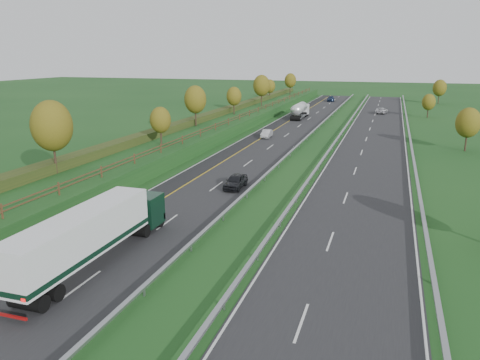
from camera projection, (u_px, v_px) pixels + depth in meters
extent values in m
plane|color=#174218|center=(308.00, 155.00, 67.89)|extent=(400.00, 400.00, 0.00)
cube|color=black|center=(264.00, 145.00, 74.86)|extent=(10.50, 200.00, 0.04)
cube|color=black|center=(371.00, 152.00, 69.96)|extent=(10.50, 200.00, 0.04)
cube|color=black|center=(242.00, 144.00, 75.97)|extent=(3.00, 200.00, 0.04)
cube|color=silver|center=(234.00, 144.00, 76.35)|extent=(0.15, 200.00, 0.01)
cube|color=gold|center=(251.00, 144.00, 75.52)|extent=(0.15, 200.00, 0.01)
cube|color=silver|center=(295.00, 147.00, 73.35)|extent=(0.15, 200.00, 0.01)
cube|color=silver|center=(336.00, 150.00, 71.45)|extent=(0.15, 200.00, 0.01)
cube|color=silver|center=(406.00, 154.00, 68.45)|extent=(0.15, 200.00, 0.01)
cube|color=silver|center=(82.00, 284.00, 29.44)|extent=(0.15, 4.00, 0.01)
cube|color=silver|center=(301.00, 322.00, 25.28)|extent=(0.15, 4.00, 0.01)
cube|color=silver|center=(167.00, 222.00, 40.47)|extent=(0.15, 4.00, 0.01)
cube|color=silver|center=(330.00, 241.00, 36.31)|extent=(0.15, 4.00, 0.01)
cube|color=silver|center=(216.00, 186.00, 51.50)|extent=(0.15, 4.00, 0.01)
cube|color=silver|center=(346.00, 198.00, 47.34)|extent=(0.15, 4.00, 0.01)
cube|color=silver|center=(248.00, 163.00, 62.53)|extent=(0.15, 4.00, 0.01)
cube|color=silver|center=(355.00, 171.00, 58.37)|extent=(0.15, 4.00, 0.01)
cube|color=silver|center=(270.00, 147.00, 73.56)|extent=(0.15, 4.00, 0.01)
cube|color=silver|center=(362.00, 152.00, 69.40)|extent=(0.15, 4.00, 0.01)
cube|color=silver|center=(287.00, 135.00, 84.59)|extent=(0.15, 4.00, 0.01)
cube|color=silver|center=(366.00, 139.00, 80.43)|extent=(0.15, 4.00, 0.01)
cube|color=silver|center=(299.00, 126.00, 95.62)|extent=(0.15, 4.00, 0.01)
cube|color=silver|center=(370.00, 129.00, 91.46)|extent=(0.15, 4.00, 0.01)
cube|color=silver|center=(309.00, 118.00, 106.65)|extent=(0.15, 4.00, 0.01)
cube|color=silver|center=(373.00, 121.00, 102.49)|extent=(0.15, 4.00, 0.01)
cube|color=silver|center=(317.00, 112.00, 117.68)|extent=(0.15, 4.00, 0.01)
cube|color=silver|center=(375.00, 115.00, 113.53)|extent=(0.15, 4.00, 0.01)
cube|color=silver|center=(324.00, 108.00, 128.71)|extent=(0.15, 4.00, 0.01)
cube|color=silver|center=(377.00, 109.00, 124.56)|extent=(0.15, 4.00, 0.01)
cube|color=silver|center=(330.00, 103.00, 139.74)|extent=(0.15, 4.00, 0.01)
cube|color=silver|center=(378.00, 105.00, 135.59)|extent=(0.15, 4.00, 0.01)
cube|color=silver|center=(335.00, 100.00, 150.77)|extent=(0.15, 4.00, 0.01)
cube|color=silver|center=(380.00, 101.00, 146.62)|extent=(0.15, 4.00, 0.01)
cube|color=silver|center=(339.00, 97.00, 161.80)|extent=(0.15, 4.00, 0.01)
cube|color=silver|center=(381.00, 98.00, 157.65)|extent=(0.15, 4.00, 0.01)
cube|color=#174218|center=(189.00, 135.00, 78.46)|extent=(12.00, 200.00, 2.00)
cube|color=#283917|center=(178.00, 126.00, 78.66)|extent=(2.20, 180.00, 1.10)
cube|color=#422B19|center=(214.00, 127.00, 76.73)|extent=(0.08, 184.00, 0.10)
cube|color=#422B19|center=(214.00, 125.00, 76.62)|extent=(0.08, 184.00, 0.10)
cube|color=#422B19|center=(2.00, 211.00, 35.35)|extent=(0.12, 0.12, 1.20)
cube|color=#422B19|center=(59.00, 189.00, 41.32)|extent=(0.12, 0.12, 1.20)
cube|color=#422B19|center=(101.00, 172.00, 47.30)|extent=(0.12, 0.12, 1.20)
cube|color=#422B19|center=(134.00, 159.00, 53.27)|extent=(0.12, 0.12, 1.20)
cube|color=#422B19|center=(161.00, 148.00, 59.25)|extent=(0.12, 0.12, 1.20)
cube|color=#422B19|center=(182.00, 140.00, 65.22)|extent=(0.12, 0.12, 1.20)
cube|color=#422B19|center=(200.00, 133.00, 71.20)|extent=(0.12, 0.12, 1.20)
cube|color=#422B19|center=(215.00, 127.00, 77.17)|extent=(0.12, 0.12, 1.20)
cube|color=#422B19|center=(228.00, 121.00, 83.15)|extent=(0.12, 0.12, 1.20)
cube|color=#422B19|center=(240.00, 117.00, 89.12)|extent=(0.12, 0.12, 1.20)
cube|color=#422B19|center=(250.00, 113.00, 95.10)|extent=(0.12, 0.12, 1.20)
cube|color=#422B19|center=(258.00, 110.00, 101.07)|extent=(0.12, 0.12, 1.20)
cube|color=#422B19|center=(266.00, 107.00, 107.05)|extent=(0.12, 0.12, 1.20)
cube|color=#422B19|center=(273.00, 104.00, 113.02)|extent=(0.12, 0.12, 1.20)
cube|color=#422B19|center=(279.00, 101.00, 119.00)|extent=(0.12, 0.12, 1.20)
cube|color=#422B19|center=(285.00, 99.00, 124.97)|extent=(0.12, 0.12, 1.20)
cube|color=#422B19|center=(290.00, 97.00, 130.95)|extent=(0.12, 0.12, 1.20)
cube|color=#422B19|center=(294.00, 95.00, 136.92)|extent=(0.12, 0.12, 1.20)
cube|color=#422B19|center=(299.00, 94.00, 142.90)|extent=(0.12, 0.12, 1.20)
cube|color=#422B19|center=(302.00, 92.00, 148.87)|extent=(0.12, 0.12, 1.20)
cube|color=#422B19|center=(306.00, 91.00, 154.85)|extent=(0.12, 0.12, 1.20)
cube|color=#422B19|center=(309.00, 89.00, 160.82)|extent=(0.12, 0.12, 1.20)
cube|color=gray|center=(299.00, 144.00, 73.01)|extent=(0.32, 200.00, 0.18)
cube|color=gray|center=(144.00, 292.00, 28.06)|extent=(0.10, 0.14, 0.56)
cube|color=gray|center=(191.00, 248.00, 34.49)|extent=(0.10, 0.14, 0.56)
cube|color=gray|center=(223.00, 217.00, 40.92)|extent=(0.10, 0.14, 0.56)
cube|color=gray|center=(247.00, 195.00, 47.36)|extent=(0.10, 0.14, 0.56)
cube|color=gray|center=(265.00, 179.00, 53.79)|extent=(0.10, 0.14, 0.56)
cube|color=gray|center=(279.00, 165.00, 60.23)|extent=(0.10, 0.14, 0.56)
cube|color=gray|center=(290.00, 155.00, 66.66)|extent=(0.10, 0.14, 0.56)
cube|color=gray|center=(299.00, 146.00, 73.10)|extent=(0.10, 0.14, 0.56)
cube|color=gray|center=(307.00, 139.00, 79.53)|extent=(0.10, 0.14, 0.56)
cube|color=gray|center=(314.00, 132.00, 85.97)|extent=(0.10, 0.14, 0.56)
cube|color=gray|center=(320.00, 127.00, 92.40)|extent=(0.10, 0.14, 0.56)
cube|color=gray|center=(325.00, 122.00, 98.84)|extent=(0.10, 0.14, 0.56)
cube|color=gray|center=(329.00, 118.00, 105.27)|extent=(0.10, 0.14, 0.56)
cube|color=gray|center=(333.00, 115.00, 111.71)|extent=(0.10, 0.14, 0.56)
cube|color=gray|center=(336.00, 111.00, 118.14)|extent=(0.10, 0.14, 0.56)
cube|color=gray|center=(339.00, 108.00, 124.57)|extent=(0.10, 0.14, 0.56)
cube|color=gray|center=(342.00, 106.00, 131.01)|extent=(0.10, 0.14, 0.56)
cube|color=gray|center=(345.00, 103.00, 137.44)|extent=(0.10, 0.14, 0.56)
cube|color=gray|center=(347.00, 101.00, 143.88)|extent=(0.10, 0.14, 0.56)
cube|color=gray|center=(349.00, 99.00, 150.31)|extent=(0.10, 0.14, 0.56)
cube|color=gray|center=(351.00, 97.00, 156.75)|extent=(0.10, 0.14, 0.56)
cube|color=gray|center=(353.00, 96.00, 163.18)|extent=(0.10, 0.14, 0.56)
cube|color=gray|center=(332.00, 146.00, 71.50)|extent=(0.32, 200.00, 0.18)
cube|color=gray|center=(224.00, 305.00, 26.54)|extent=(0.10, 0.14, 0.56)
cube|color=gray|center=(258.00, 256.00, 32.98)|extent=(0.10, 0.14, 0.56)
cube|color=gray|center=(280.00, 224.00, 39.41)|extent=(0.10, 0.14, 0.56)
cube|color=gray|center=(296.00, 200.00, 45.85)|extent=(0.10, 0.14, 0.56)
cube|color=gray|center=(309.00, 182.00, 52.28)|extent=(0.10, 0.14, 0.56)
cube|color=gray|center=(318.00, 168.00, 58.71)|extent=(0.10, 0.14, 0.56)
cube|color=gray|center=(326.00, 157.00, 65.15)|extent=(0.10, 0.14, 0.56)
cube|color=gray|center=(332.00, 148.00, 71.58)|extent=(0.10, 0.14, 0.56)
cube|color=gray|center=(338.00, 140.00, 78.02)|extent=(0.10, 0.14, 0.56)
cube|color=gray|center=(342.00, 134.00, 84.45)|extent=(0.10, 0.14, 0.56)
cube|color=gray|center=(346.00, 128.00, 90.89)|extent=(0.10, 0.14, 0.56)
cube|color=gray|center=(349.00, 123.00, 97.32)|extent=(0.10, 0.14, 0.56)
cube|color=gray|center=(352.00, 119.00, 103.76)|extent=(0.10, 0.14, 0.56)
cube|color=gray|center=(355.00, 115.00, 110.19)|extent=(0.10, 0.14, 0.56)
cube|color=gray|center=(357.00, 112.00, 116.63)|extent=(0.10, 0.14, 0.56)
cube|color=gray|center=(359.00, 109.00, 123.06)|extent=(0.10, 0.14, 0.56)
cube|color=gray|center=(361.00, 106.00, 129.49)|extent=(0.10, 0.14, 0.56)
cube|color=gray|center=(362.00, 104.00, 135.93)|extent=(0.10, 0.14, 0.56)
cube|color=gray|center=(364.00, 102.00, 142.36)|extent=(0.10, 0.14, 0.56)
cube|color=gray|center=(365.00, 100.00, 148.80)|extent=(0.10, 0.14, 0.56)
cube|color=gray|center=(367.00, 98.00, 155.23)|extent=(0.10, 0.14, 0.56)
cube|color=gray|center=(368.00, 96.00, 161.67)|extent=(0.10, 0.14, 0.56)
cube|color=gray|center=(412.00, 150.00, 68.08)|extent=(0.32, 200.00, 0.18)
cube|color=gray|center=(432.00, 280.00, 29.56)|extent=(0.10, 0.14, 0.56)
cube|color=gray|center=(421.00, 212.00, 42.43)|extent=(0.10, 0.14, 0.56)
cube|color=gray|center=(415.00, 175.00, 55.30)|extent=(0.10, 0.14, 0.56)
cube|color=gray|center=(412.00, 153.00, 68.17)|extent=(0.10, 0.14, 0.56)
cube|color=gray|center=(409.00, 137.00, 81.04)|extent=(0.10, 0.14, 0.56)
cube|color=gray|center=(407.00, 126.00, 93.91)|extent=(0.10, 0.14, 0.56)
cube|color=gray|center=(406.00, 117.00, 106.78)|extent=(0.10, 0.14, 0.56)
cube|color=gray|center=(405.00, 111.00, 119.65)|extent=(0.10, 0.14, 0.56)
cube|color=gray|center=(404.00, 105.00, 132.52)|extent=(0.10, 0.14, 0.56)
cube|color=gray|center=(403.00, 101.00, 145.38)|extent=(0.10, 0.14, 0.56)
cube|color=gray|center=(403.00, 97.00, 158.25)|extent=(0.10, 0.14, 0.56)
cylinder|color=#2D2116|center=(55.00, 159.00, 48.68)|extent=(0.24, 0.24, 3.15)
ellipsoid|color=#564B12|center=(52.00, 126.00, 47.78)|extent=(4.20, 4.20, 5.25)
cylinder|color=#2D2116|center=(161.00, 137.00, 64.46)|extent=(0.24, 0.24, 2.16)
ellipsoid|color=#564B12|center=(160.00, 120.00, 63.85)|extent=(2.88, 2.88, 3.60)
cylinder|color=#2D2116|center=(196.00, 118.00, 81.66)|extent=(0.24, 0.24, 2.88)
ellipsoid|color=#564B12|center=(195.00, 99.00, 80.84)|extent=(3.84, 3.84, 4.80)
cylinder|color=#2D2116|center=(234.00, 109.00, 97.98)|extent=(0.24, 0.24, 2.34)
ellipsoid|color=#564B12|center=(234.00, 96.00, 97.31)|extent=(3.12, 3.12, 3.90)
cylinder|color=#2D2116|center=(261.00, 100.00, 114.13)|extent=(0.24, 0.24, 3.06)
ellipsoid|color=#564B12|center=(262.00, 85.00, 113.26)|extent=(4.08, 4.08, 5.10)
cylinder|color=#2D2116|center=(270.00, 95.00, 131.53)|extent=(0.24, 0.24, 2.25)
ellipsoid|color=#564B12|center=(270.00, 86.00, 130.89)|extent=(3.00, 3.00, 3.75)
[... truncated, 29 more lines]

